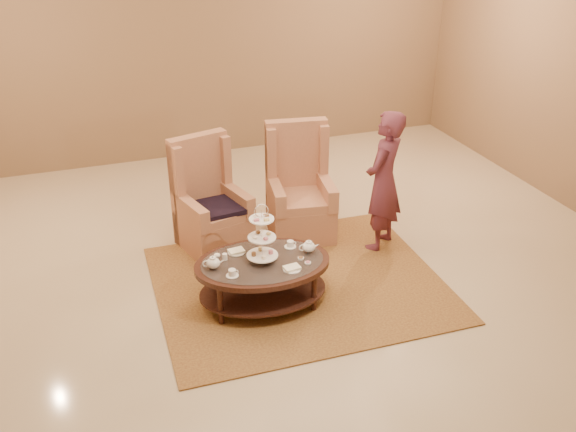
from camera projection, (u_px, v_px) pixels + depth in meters
name	position (u px, v px, depth m)	size (l,w,h in m)	color
ground	(287.00, 291.00, 6.47)	(8.00, 8.00, 0.00)	beige
ceiling	(287.00, 291.00, 6.47)	(8.00, 8.00, 0.02)	white
wall_back	(193.00, 37.00, 9.02)	(8.00, 0.04, 3.50)	#8B6B4C
rug	(299.00, 283.00, 6.58)	(2.92, 2.45, 0.02)	olive
tea_table	(263.00, 269.00, 6.10)	(1.38, 1.02, 1.09)	black
armchair_left	(210.00, 211.00, 7.14)	(0.84, 0.86, 1.26)	#BA7957
armchair_right	(299.00, 197.00, 7.40)	(0.81, 0.83, 1.31)	#BA7957
person	(384.00, 182.00, 6.93)	(0.69, 0.66, 1.59)	#5E2837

